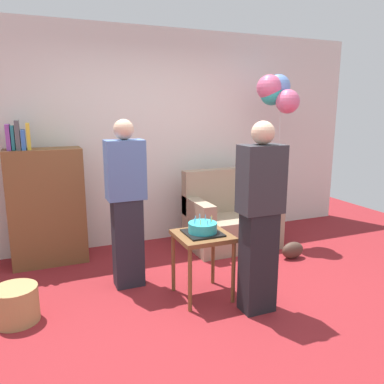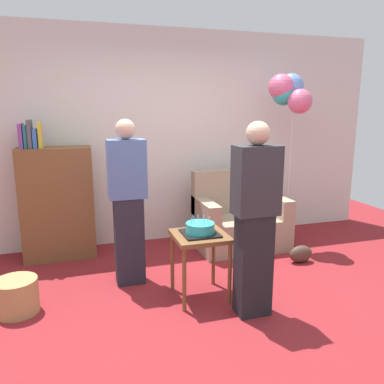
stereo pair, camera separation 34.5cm
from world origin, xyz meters
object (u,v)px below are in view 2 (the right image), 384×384
at_px(birthday_cake, 200,229).
at_px(couch, 239,220).
at_px(bookshelf, 57,202).
at_px(person_blowing_candles, 128,202).
at_px(side_table, 200,244).
at_px(person_holding_cake, 255,220).
at_px(handbag, 301,254).
at_px(balloon_bunch, 289,92).
at_px(wicker_basket, 17,296).

bearing_deg(birthday_cake, couch, 51.76).
relative_size(bookshelf, person_blowing_candles, 0.98).
height_order(side_table, person_holding_cake, person_holding_cake).
bearing_deg(couch, person_blowing_candles, -156.58).
height_order(person_holding_cake, handbag, person_holding_cake).
height_order(birthday_cake, handbag, birthday_cake).
height_order(birthday_cake, person_blowing_candles, person_blowing_candles).
bearing_deg(balloon_bunch, side_table, -143.70).
xyz_separation_m(bookshelf, person_holding_cake, (1.61, -1.81, 0.16)).
relative_size(person_holding_cake, handbag, 5.82).
bearing_deg(person_holding_cake, handbag, -121.27).
distance_m(couch, bookshelf, 2.21).
bearing_deg(handbag, person_holding_cake, -140.43).
relative_size(couch, bookshelf, 0.69).
xyz_separation_m(side_table, wicker_basket, (-1.59, 0.19, -0.37)).
bearing_deg(couch, wicker_basket, -159.12).
bearing_deg(couch, side_table, -128.24).
distance_m(bookshelf, handbag, 2.86).
bearing_deg(couch, person_holding_cake, -109.94).
height_order(side_table, handbag, side_table).
relative_size(birthday_cake, handbag, 1.14).
xyz_separation_m(birthday_cake, handbag, (1.35, 0.44, -0.56)).
xyz_separation_m(bookshelf, wicker_basket, (-0.32, -1.22, -0.52)).
bearing_deg(person_holding_cake, person_blowing_candles, -25.63).
height_order(couch, wicker_basket, couch).
height_order(person_holding_cake, wicker_basket, person_holding_cake).
bearing_deg(bookshelf, handbag, -20.30).
bearing_deg(person_holding_cake, birthday_cake, -30.97).
bearing_deg(handbag, side_table, -162.16).
relative_size(side_table, person_holding_cake, 0.38).
distance_m(person_holding_cake, wicker_basket, 2.13).
relative_size(wicker_basket, handbag, 1.29).
bearing_deg(person_holding_cake, side_table, -30.97).
xyz_separation_m(person_holding_cake, wicker_basket, (-1.93, 0.59, -0.68)).
distance_m(bookshelf, person_blowing_candles, 1.15).
xyz_separation_m(wicker_basket, handbag, (2.95, 0.25, -0.05)).
xyz_separation_m(couch, side_table, (-0.90, -1.14, 0.18)).
height_order(birthday_cake, wicker_basket, birthday_cake).
height_order(person_blowing_candles, handbag, person_blowing_candles).
bearing_deg(birthday_cake, wicker_basket, 173.21).
relative_size(bookshelf, balloon_bunch, 0.75).
bearing_deg(birthday_cake, person_blowing_candles, 138.90).
height_order(handbag, balloon_bunch, balloon_bunch).
xyz_separation_m(bookshelf, balloon_bunch, (2.75, -0.32, 1.25)).
bearing_deg(handbag, person_blowing_candles, 178.05).
height_order(person_blowing_candles, wicker_basket, person_blowing_candles).
bearing_deg(person_holding_cake, balloon_bunch, -108.24).
relative_size(birthday_cake, wicker_basket, 0.89).
distance_m(person_holding_cake, handbag, 1.51).
bearing_deg(person_holding_cake, couch, -90.78).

